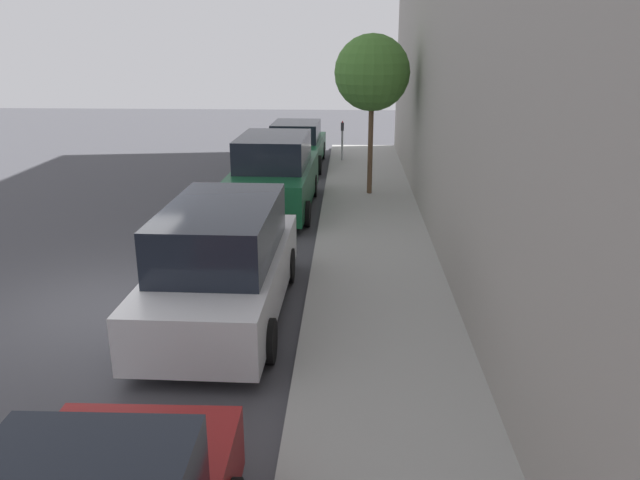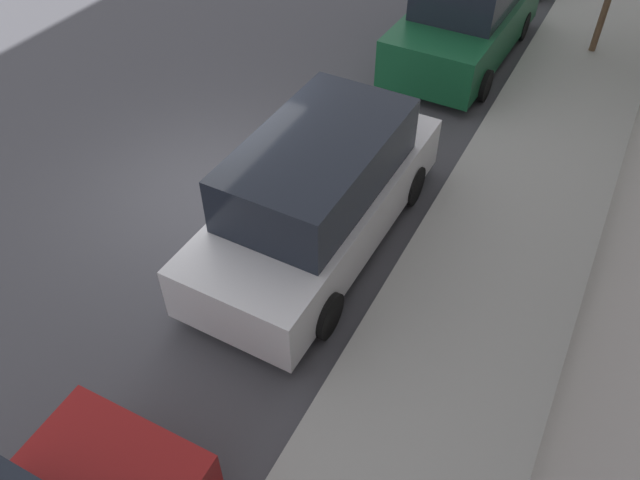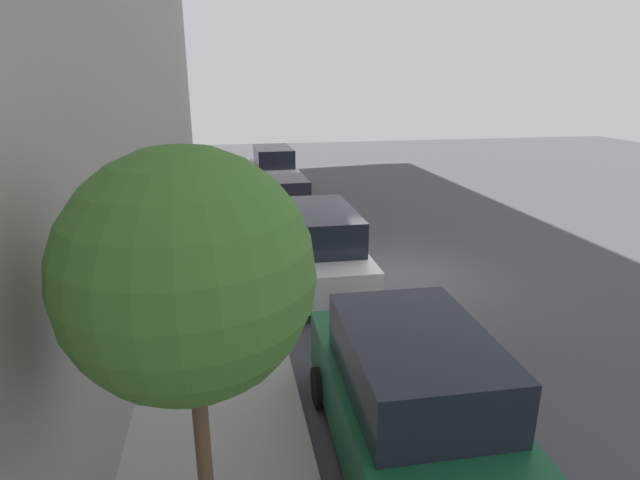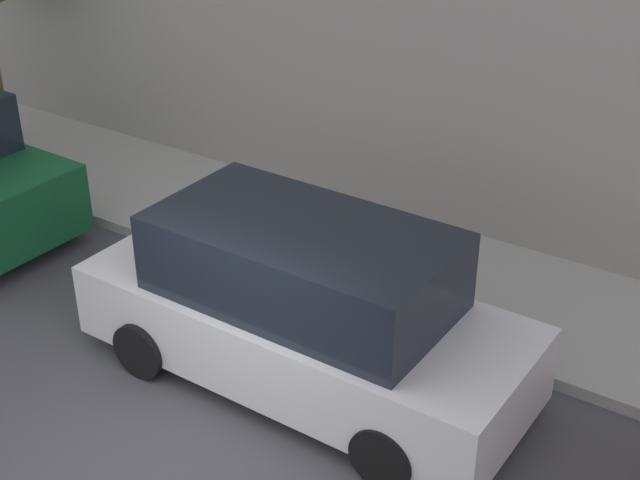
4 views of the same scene
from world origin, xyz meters
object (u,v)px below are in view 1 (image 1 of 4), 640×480
Objects in this scene: street_tree at (372,73)px; parking_meter_far at (342,136)px; parked_suv_fourth at (274,175)px; parked_sedan_fifth at (296,146)px; parked_minivan_third at (223,263)px.

parking_meter_far is at bearing 99.77° from street_tree.
parked_sedan_fifth is (0.08, 5.89, -0.21)m from parked_suv_fourth.
street_tree is (2.60, 8.00, 2.54)m from parked_minivan_third.
parked_minivan_third reaches higher than parked_sedan_fifth.
parked_sedan_fifth is 1.70m from parking_meter_far.
parked_sedan_fifth is at bearing 89.39° from parked_minivan_third.
parked_suv_fourth is 1.12× the size of street_tree.
parked_minivan_third is 12.51m from parked_sedan_fifth.
street_tree is (2.47, -4.50, 2.74)m from parked_sedan_fifth.
parked_minivan_third is at bearing -90.44° from parked_suv_fourth.
parked_suv_fourth reaches higher than parked_minivan_third.
parked_minivan_third is at bearing -108.02° from street_tree.
parked_suv_fourth is 5.89m from parked_sedan_fifth.
street_tree is (0.84, -4.90, 2.46)m from parking_meter_far.
street_tree reaches higher than parked_minivan_third.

